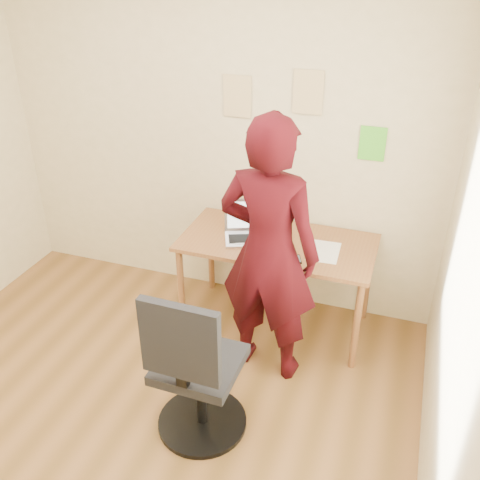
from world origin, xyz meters
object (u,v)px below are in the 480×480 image
at_px(desk, 277,251).
at_px(person, 269,253).
at_px(office_chair, 195,376).
at_px(laptop, 248,230).
at_px(phone, 297,259).

xyz_separation_m(desk, person, (0.06, -0.47, 0.26)).
height_order(office_chair, person, person).
xyz_separation_m(laptop, office_chair, (0.07, -1.19, -0.34)).
bearing_deg(desk, office_chair, -97.20).
xyz_separation_m(desk, laptop, (-0.22, -0.00, 0.14)).
relative_size(desk, person, 0.77).
relative_size(office_chair, person, 0.58).
distance_m(laptop, person, 0.56).
bearing_deg(phone, laptop, 131.76).
height_order(desk, office_chair, office_chair).
bearing_deg(person, office_chair, 78.70).
height_order(laptop, office_chair, office_chair).
bearing_deg(person, phone, -111.46).
distance_m(phone, person, 0.33).
height_order(phone, office_chair, office_chair).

